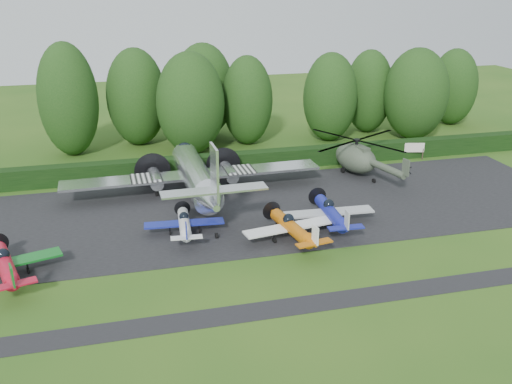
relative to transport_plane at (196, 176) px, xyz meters
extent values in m
plane|color=#255217|center=(-0.37, -14.16, -2.21)|extent=(160.00, 160.00, 0.00)
cube|color=black|center=(-0.37, -4.16, -2.21)|extent=(70.00, 18.00, 0.01)
cube|color=black|center=(-0.37, -20.16, -2.21)|extent=(70.00, 2.00, 0.00)
cube|color=black|center=(-0.37, 6.84, -2.21)|extent=(90.00, 1.60, 2.00)
cylinder|color=silver|center=(0.00, 0.38, -0.07)|extent=(2.59, 13.51, 2.59)
cone|color=silver|center=(0.00, 7.94, -0.07)|extent=(2.59, 1.69, 2.59)
cone|color=silver|center=(0.00, -7.73, 0.49)|extent=(2.59, 3.38, 2.59)
sphere|color=black|center=(0.00, 6.86, 0.49)|extent=(1.69, 1.69, 1.69)
cube|color=silver|center=(0.00, 1.50, -0.41)|extent=(24.76, 2.70, 0.25)
cube|color=white|center=(-4.50, 1.50, -0.28)|extent=(2.93, 2.81, 0.06)
cube|color=white|center=(4.50, 1.50, -0.28)|extent=(2.93, 2.81, 0.06)
cylinder|color=silver|center=(-3.60, 2.18, -0.69)|extent=(1.24, 3.60, 1.24)
cylinder|color=silver|center=(3.60, 2.18, -0.69)|extent=(1.24, 3.60, 1.24)
cylinder|color=black|center=(-3.60, 4.71, -0.69)|extent=(3.60, 0.03, 3.60)
cylinder|color=black|center=(3.60, 4.71, -0.69)|extent=(3.60, 0.03, 3.60)
cube|color=silver|center=(0.00, -8.63, 1.73)|extent=(8.44, 1.58, 0.16)
cube|color=silver|center=(0.00, -8.96, 3.30)|extent=(0.20, 2.48, 4.28)
cylinder|color=black|center=(-3.60, 1.73, -1.93)|extent=(0.28, 1.01, 1.01)
cylinder|color=black|center=(3.60, 1.73, -1.93)|extent=(0.28, 1.01, 1.01)
cylinder|color=black|center=(0.00, -9.08, -2.01)|extent=(0.20, 0.50, 0.50)
cylinder|color=red|center=(-15.04, -12.16, -1.01)|extent=(1.05, 6.01, 1.05)
sphere|color=black|center=(-15.04, -11.50, -0.52)|extent=(0.92, 0.92, 0.92)
cube|color=#0F681E|center=(-15.04, -11.61, -1.17)|extent=(7.65, 1.42, 0.15)
cylinder|color=black|center=(-15.04, -8.28, -1.01)|extent=(1.64, 0.02, 1.64)
cylinder|color=black|center=(-13.62, -11.83, -2.02)|extent=(0.15, 0.48, 0.48)
cylinder|color=black|center=(-15.04, -9.32, -2.04)|extent=(0.13, 0.44, 0.44)
cylinder|color=white|center=(-2.19, -7.92, -1.20)|extent=(0.88, 5.06, 0.88)
sphere|color=black|center=(-2.19, -7.36, -0.79)|extent=(0.77, 0.77, 0.77)
cube|color=#192396|center=(-2.19, -7.46, -1.34)|extent=(6.44, 1.20, 0.13)
cube|color=white|center=(-2.19, -10.95, -0.97)|extent=(2.39, 0.64, 0.09)
cube|color=#192396|center=(-2.19, -11.04, -0.37)|extent=(0.09, 0.74, 1.20)
cylinder|color=black|center=(-2.19, -4.65, -1.20)|extent=(1.38, 0.02, 1.38)
cylinder|color=black|center=(-3.38, -7.64, -2.05)|extent=(0.13, 0.40, 0.40)
cylinder|color=black|center=(-0.99, -7.64, -2.05)|extent=(0.13, 0.40, 0.40)
cylinder|color=black|center=(-2.19, -5.52, -2.07)|extent=(0.11, 0.37, 0.37)
cylinder|color=#BF610B|center=(5.88, -11.12, -1.03)|extent=(1.03, 5.90, 1.03)
sphere|color=black|center=(5.88, -10.47, -0.55)|extent=(0.90, 0.90, 0.90)
cube|color=white|center=(5.88, -10.58, -1.19)|extent=(7.51, 1.39, 0.15)
cube|color=#BF610B|center=(5.88, -14.65, -0.77)|extent=(2.79, 0.75, 0.11)
cube|color=white|center=(5.88, -14.76, -0.07)|extent=(0.11, 0.86, 1.39)
cylinder|color=black|center=(5.88, -7.31, -1.03)|extent=(1.61, 0.02, 1.61)
cylinder|color=black|center=(4.48, -10.79, -2.02)|extent=(0.15, 0.47, 0.47)
cylinder|color=black|center=(7.27, -10.79, -2.02)|extent=(0.15, 0.47, 0.47)
cylinder|color=black|center=(5.88, -8.33, -2.04)|extent=(0.13, 0.43, 0.43)
cylinder|color=navy|center=(9.91, -9.10, -1.01)|extent=(1.05, 6.00, 1.05)
sphere|color=black|center=(9.91, -8.44, -0.52)|extent=(0.92, 0.92, 0.92)
cube|color=#B2B4B9|center=(9.91, -8.55, -1.18)|extent=(7.64, 1.42, 0.15)
cube|color=navy|center=(9.91, -12.70, -0.74)|extent=(2.84, 0.76, 0.11)
cube|color=#B2B4B9|center=(9.91, -12.81, -0.03)|extent=(0.11, 0.87, 1.42)
cylinder|color=black|center=(9.91, -5.22, -1.01)|extent=(1.64, 0.02, 1.64)
cylinder|color=black|center=(8.50, -8.77, -2.02)|extent=(0.15, 0.48, 0.48)
cylinder|color=black|center=(11.33, -8.77, -2.02)|extent=(0.15, 0.48, 0.48)
cylinder|color=black|center=(9.91, -6.26, -2.04)|extent=(0.13, 0.44, 0.44)
ellipsoid|color=#3A4736|center=(17.23, 2.73, -0.43)|extent=(3.09, 5.66, 2.96)
cylinder|color=#3A4736|center=(17.23, -1.72, -0.14)|extent=(0.69, 5.93, 0.69)
cube|color=#3A4736|center=(17.23, -4.79, 0.75)|extent=(0.12, 0.89, 1.58)
cylinder|color=black|center=(17.23, 2.73, 1.05)|extent=(0.30, 0.30, 0.79)
cylinder|color=black|center=(17.23, 2.73, 1.50)|extent=(0.69, 0.69, 0.25)
cylinder|color=black|center=(17.23, 2.73, 1.50)|extent=(11.87, 11.87, 0.06)
cube|color=#3A4736|center=(17.23, 1.94, 0.70)|extent=(0.89, 1.98, 0.69)
ellipsoid|color=black|center=(17.23, 4.31, -0.33)|extent=(1.88, 1.88, 1.69)
cylinder|color=black|center=(16.24, 3.52, -1.92)|extent=(0.18, 0.55, 0.55)
cylinder|color=black|center=(18.22, 3.52, -1.92)|extent=(0.18, 0.55, 0.55)
cylinder|color=black|center=(17.23, -0.43, -1.97)|extent=(0.16, 0.47, 0.47)
cylinder|color=#3F3326|center=(23.59, 5.96, -1.57)|extent=(0.13, 0.13, 1.29)
cylinder|color=#3F3326|center=(26.81, 5.96, -1.57)|extent=(0.13, 0.13, 1.29)
cube|color=white|center=(25.20, 5.96, -0.82)|extent=(3.44, 0.09, 1.07)
cylinder|color=black|center=(38.81, 19.48, -0.51)|extent=(0.70, 0.70, 3.41)
ellipsoid|color=#173B12|center=(38.81, 19.48, 3.00)|extent=(6.46, 6.46, 10.43)
cylinder|color=black|center=(25.68, 18.47, -0.44)|extent=(0.70, 0.70, 3.54)
ellipsoid|color=#173B12|center=(25.68, 18.47, 3.20)|extent=(6.22, 6.22, 10.82)
cylinder|color=black|center=(29.99, 13.95, -0.34)|extent=(0.70, 0.70, 3.75)
ellipsoid|color=#173B12|center=(29.99, 13.95, 3.51)|extent=(8.03, 8.03, 11.45)
cylinder|color=black|center=(1.68, 14.51, -0.28)|extent=(0.70, 0.70, 3.87)
ellipsoid|color=#173B12|center=(1.68, 14.51, 3.70)|extent=(7.85, 7.85, 11.83)
cylinder|color=black|center=(-4.13, 19.83, -0.29)|extent=(0.70, 0.70, 3.85)
ellipsoid|color=#173B12|center=(-4.13, 19.83, 3.68)|extent=(7.12, 7.12, 11.78)
cylinder|color=black|center=(8.91, 16.75, -0.44)|extent=(0.70, 0.70, 3.55)
ellipsoid|color=#173B12|center=(8.91, 16.75, 3.22)|extent=(6.17, 6.17, 10.86)
cylinder|color=black|center=(19.26, 15.80, -0.41)|extent=(0.70, 0.70, 3.60)
ellipsoid|color=#173B12|center=(19.26, 15.80, 3.29)|extent=(6.72, 6.72, 11.01)
cylinder|color=black|center=(-11.83, 17.27, -0.09)|extent=(0.70, 0.70, 4.24)
ellipsoid|color=#173B12|center=(-11.83, 17.27, 4.27)|extent=(6.70, 6.70, 12.97)
cylinder|color=black|center=(4.33, 21.52, -0.26)|extent=(0.70, 0.70, 3.90)
ellipsoid|color=#173B12|center=(4.33, 21.52, 3.75)|extent=(7.81, 7.81, 11.92)
camera|label=1|loc=(-6.88, -49.91, 17.68)|focal=40.00mm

